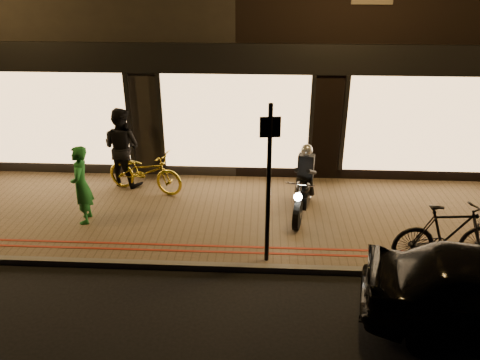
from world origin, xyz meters
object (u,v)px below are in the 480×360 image
motorcycle (304,188)px  sign_post (269,178)px  bicycle_gold (145,172)px  person_green (81,185)px

motorcycle → sign_post: 2.27m
sign_post → motorcycle: bearing=66.9°
motorcycle → sign_post: sign_post is taller
motorcycle → bicycle_gold: bearing=178.9°
sign_post → person_green: 4.17m
person_green → sign_post: bearing=62.4°
motorcycle → bicycle_gold: 3.83m
motorcycle → person_green: (-4.67, -0.58, 0.23)m
motorcycle → person_green: bearing=-160.0°
bicycle_gold → person_green: size_ratio=1.15×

